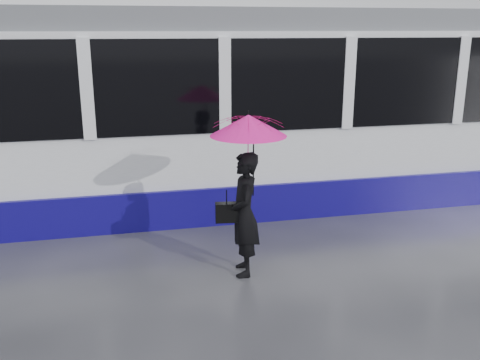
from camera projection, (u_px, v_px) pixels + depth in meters
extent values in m
plane|color=#28282D|center=(272.00, 253.00, 7.50)|extent=(90.00, 90.00, 0.00)
cube|color=#3F3D38|center=(243.00, 212.00, 9.17)|extent=(34.00, 0.07, 0.02)
cube|color=#3F3D38|center=(226.00, 188.00, 10.52)|extent=(34.00, 0.07, 0.02)
cube|color=#12096F|center=(6.00, 198.00, 8.92)|extent=(24.00, 2.56, 0.62)
imported|color=black|center=(244.00, 214.00, 6.69)|extent=(0.45, 0.62, 1.59)
imported|color=#F7147A|center=(248.00, 146.00, 6.46)|extent=(0.98, 0.99, 0.79)
cone|color=#F7147A|center=(248.00, 125.00, 6.39)|extent=(1.05, 1.05, 0.26)
cylinder|color=black|center=(248.00, 113.00, 6.35)|extent=(0.01, 0.01, 0.06)
cylinder|color=black|center=(253.00, 169.00, 6.58)|extent=(0.02, 0.02, 0.70)
cube|color=black|center=(227.00, 212.00, 6.65)|extent=(0.30, 0.16, 0.25)
cylinder|color=black|center=(227.00, 196.00, 6.60)|extent=(0.01, 0.01, 0.18)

